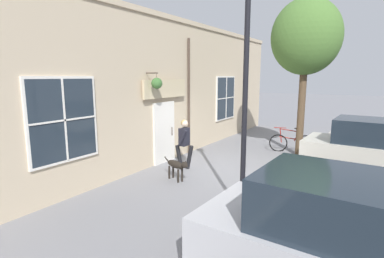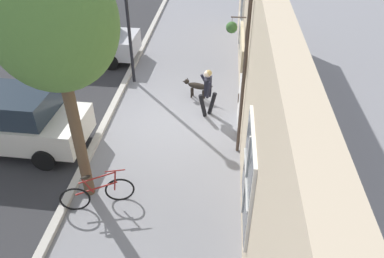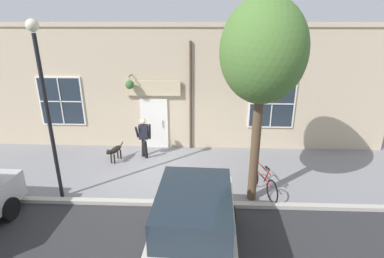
% 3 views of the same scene
% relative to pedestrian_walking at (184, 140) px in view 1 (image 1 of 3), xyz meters
% --- Properties ---
extents(ground_plane, '(90.00, 90.00, 0.00)m').
position_rel_pedestrian_walking_xyz_m(ground_plane, '(1.15, 0.62, -0.96)').
color(ground_plane, gray).
extents(storefront_facade, '(0.95, 18.00, 4.98)m').
position_rel_pedestrian_walking_xyz_m(storefront_facade, '(-1.19, 0.61, 1.53)').
color(storefront_facade, '#C6B293').
rests_on(storefront_facade, ground_plane).
extents(pedestrian_walking, '(0.58, 0.55, 1.61)m').
position_rel_pedestrian_walking_xyz_m(pedestrian_walking, '(0.00, 0.00, 0.00)').
color(pedestrian_walking, black).
rests_on(pedestrian_walking, ground_plane).
extents(dog_on_leash, '(1.08, 0.44, 0.67)m').
position_rel_pedestrian_walking_xyz_m(dog_on_leash, '(0.44, -1.04, -0.50)').
color(dog_on_leash, black).
rests_on(dog_on_leash, ground_plane).
extents(street_tree_by_curb, '(2.46, 2.21, 5.70)m').
position_rel_pedestrian_walking_xyz_m(street_tree_by_curb, '(2.71, 3.77, 3.32)').
color(street_tree_by_curb, brown).
rests_on(street_tree_by_curb, ground_plane).
extents(leaning_bicycle, '(1.65, 0.62, 1.00)m').
position_rel_pedestrian_walking_xyz_m(leaning_bicycle, '(2.34, 4.14, -0.58)').
color(leaning_bicycle, black).
rests_on(leaning_bicycle, ground_plane).
extents(parked_car_nearest_curb, '(4.36, 2.06, 1.75)m').
position_rel_pedestrian_walking_xyz_m(parked_car_nearest_curb, '(5.20, -3.82, -0.08)').
color(parked_car_nearest_curb, '#B7B7BC').
rests_on(parked_car_nearest_curb, ground_plane).
extents(parked_car_mid_block, '(4.36, 2.06, 1.75)m').
position_rel_pedestrian_walking_xyz_m(parked_car_mid_block, '(5.37, 2.10, -0.08)').
color(parked_car_mid_block, beige).
rests_on(parked_car_mid_block, ground_plane).
extents(street_lamp, '(0.32, 0.32, 5.13)m').
position_rel_pedestrian_walking_xyz_m(street_lamp, '(2.85, -2.01, 2.37)').
color(street_lamp, black).
rests_on(street_lamp, ground_plane).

